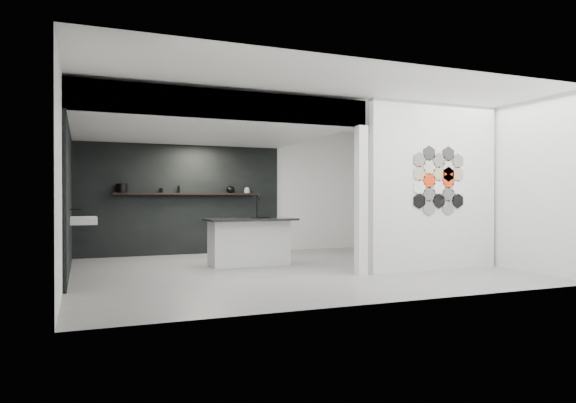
{
  "coord_description": "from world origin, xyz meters",
  "views": [
    {
      "loc": [
        -3.27,
        -8.06,
        1.22
      ],
      "look_at": [
        0.1,
        0.3,
        1.15
      ],
      "focal_mm": 32.0,
      "sensor_mm": 36.0,
      "label": 1
    }
  ],
  "objects_px": {
    "partition_panel": "(434,187)",
    "stockpot": "(122,188)",
    "glass_vase": "(247,190)",
    "glass_bowl": "(247,191)",
    "utensil_cup": "(161,190)",
    "kitchen_island": "(249,241)",
    "bottle_dark": "(179,189)",
    "kettle": "(230,189)",
    "wall_basin": "(84,221)"
  },
  "relations": [
    {
      "from": "partition_panel",
      "to": "stockpot",
      "type": "distance_m",
      "value": 6.11
    },
    {
      "from": "glass_vase",
      "to": "glass_bowl",
      "type": "bearing_deg",
      "value": 0.0
    },
    {
      "from": "utensil_cup",
      "to": "kitchen_island",
      "type": "bearing_deg",
      "value": -59.29
    },
    {
      "from": "bottle_dark",
      "to": "utensil_cup",
      "type": "height_order",
      "value": "bottle_dark"
    },
    {
      "from": "kitchen_island",
      "to": "kettle",
      "type": "distance_m",
      "value": 2.34
    },
    {
      "from": "glass_bowl",
      "to": "bottle_dark",
      "type": "xyz_separation_m",
      "value": [
        -1.51,
        0.0,
        0.03
      ]
    },
    {
      "from": "wall_basin",
      "to": "glass_vase",
      "type": "distance_m",
      "value": 4.01
    },
    {
      "from": "stockpot",
      "to": "kettle",
      "type": "height_order",
      "value": "stockpot"
    },
    {
      "from": "kitchen_island",
      "to": "bottle_dark",
      "type": "bearing_deg",
      "value": 111.47
    },
    {
      "from": "partition_panel",
      "to": "utensil_cup",
      "type": "height_order",
      "value": "partition_panel"
    },
    {
      "from": "glass_vase",
      "to": "bottle_dark",
      "type": "bearing_deg",
      "value": 180.0
    },
    {
      "from": "partition_panel",
      "to": "utensil_cup",
      "type": "distance_m",
      "value": 5.53
    },
    {
      "from": "glass_bowl",
      "to": "wall_basin",
      "type": "bearing_deg",
      "value": -148.65
    },
    {
      "from": "glass_bowl",
      "to": "glass_vase",
      "type": "height_order",
      "value": "glass_vase"
    },
    {
      "from": "wall_basin",
      "to": "kitchen_island",
      "type": "relative_size",
      "value": 0.37
    },
    {
      "from": "utensil_cup",
      "to": "glass_bowl",
      "type": "bearing_deg",
      "value": 0.0
    },
    {
      "from": "kitchen_island",
      "to": "glass_vase",
      "type": "xyz_separation_m",
      "value": [
        0.62,
        2.12,
        0.95
      ]
    },
    {
      "from": "wall_basin",
      "to": "bottle_dark",
      "type": "height_order",
      "value": "bottle_dark"
    },
    {
      "from": "partition_panel",
      "to": "glass_vase",
      "type": "bearing_deg",
      "value": 118.23
    },
    {
      "from": "glass_bowl",
      "to": "kitchen_island",
      "type": "bearing_deg",
      "value": -106.3
    },
    {
      "from": "partition_panel",
      "to": "glass_vase",
      "type": "relative_size",
      "value": 22.3
    },
    {
      "from": "stockpot",
      "to": "utensil_cup",
      "type": "bearing_deg",
      "value": 0.0
    },
    {
      "from": "stockpot",
      "to": "glass_bowl",
      "type": "distance_m",
      "value": 2.66
    },
    {
      "from": "partition_panel",
      "to": "glass_bowl",
      "type": "xyz_separation_m",
      "value": [
        -2.08,
        3.87,
        -0.03
      ]
    },
    {
      "from": "glass_vase",
      "to": "utensil_cup",
      "type": "height_order",
      "value": "glass_vase"
    },
    {
      "from": "kitchen_island",
      "to": "kettle",
      "type": "bearing_deg",
      "value": 82.26
    },
    {
      "from": "stockpot",
      "to": "bottle_dark",
      "type": "xyz_separation_m",
      "value": [
        1.15,
        0.0,
        -0.02
      ]
    },
    {
      "from": "partition_panel",
      "to": "wall_basin",
      "type": "distance_m",
      "value": 5.78
    },
    {
      "from": "glass_bowl",
      "to": "stockpot",
      "type": "bearing_deg",
      "value": 180.0
    },
    {
      "from": "wall_basin",
      "to": "glass_bowl",
      "type": "xyz_separation_m",
      "value": [
        3.39,
        2.07,
        0.52
      ]
    },
    {
      "from": "glass_bowl",
      "to": "utensil_cup",
      "type": "relative_size",
      "value": 1.33
    },
    {
      "from": "glass_bowl",
      "to": "utensil_cup",
      "type": "distance_m",
      "value": 1.88
    },
    {
      "from": "stockpot",
      "to": "kettle",
      "type": "bearing_deg",
      "value": 0.0
    },
    {
      "from": "wall_basin",
      "to": "kitchen_island",
      "type": "height_order",
      "value": "kitchen_island"
    },
    {
      "from": "wall_basin",
      "to": "stockpot",
      "type": "bearing_deg",
      "value": 70.58
    },
    {
      "from": "wall_basin",
      "to": "utensil_cup",
      "type": "bearing_deg",
      "value": 53.78
    },
    {
      "from": "utensil_cup",
      "to": "stockpot",
      "type": "bearing_deg",
      "value": 180.0
    },
    {
      "from": "stockpot",
      "to": "partition_panel",
      "type": "bearing_deg",
      "value": -39.21
    },
    {
      "from": "kitchen_island",
      "to": "partition_panel",
      "type": "bearing_deg",
      "value": -34.31
    },
    {
      "from": "kitchen_island",
      "to": "stockpot",
      "type": "bearing_deg",
      "value": 132.61
    },
    {
      "from": "glass_vase",
      "to": "bottle_dark",
      "type": "distance_m",
      "value": 1.51
    },
    {
      "from": "kitchen_island",
      "to": "glass_bowl",
      "type": "relative_size",
      "value": 12.65
    },
    {
      "from": "partition_panel",
      "to": "wall_basin",
      "type": "height_order",
      "value": "partition_panel"
    },
    {
      "from": "kitchen_island",
      "to": "stockpot",
      "type": "xyz_separation_m",
      "value": [
        -2.04,
        2.12,
        0.98
      ]
    },
    {
      "from": "wall_basin",
      "to": "glass_vase",
      "type": "xyz_separation_m",
      "value": [
        3.39,
        2.07,
        0.53
      ]
    },
    {
      "from": "partition_panel",
      "to": "utensil_cup",
      "type": "xyz_separation_m",
      "value": [
        -3.95,
        3.87,
        -0.03
      ]
    },
    {
      "from": "kitchen_island",
      "to": "utensil_cup",
      "type": "distance_m",
      "value": 2.63
    },
    {
      "from": "kettle",
      "to": "glass_bowl",
      "type": "relative_size",
      "value": 1.43
    },
    {
      "from": "bottle_dark",
      "to": "utensil_cup",
      "type": "xyz_separation_m",
      "value": [
        -0.37,
        0.0,
        -0.02
      ]
    },
    {
      "from": "kettle",
      "to": "glass_vase",
      "type": "xyz_separation_m",
      "value": [
        0.38,
        0.0,
        -0.02
      ]
    }
  ]
}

